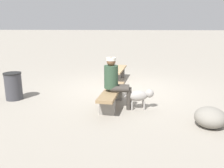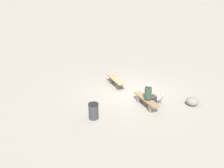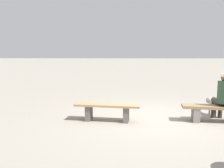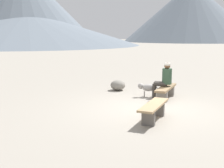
# 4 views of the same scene
# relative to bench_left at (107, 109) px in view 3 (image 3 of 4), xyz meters

# --- Properties ---
(ground) EXTENTS (210.00, 210.00, 0.06)m
(ground) POSITION_rel_bench_left_xyz_m (1.27, 0.27, -0.34)
(ground) COLOR gray
(bench_left) EXTENTS (1.69, 0.55, 0.44)m
(bench_left) POSITION_rel_bench_left_xyz_m (0.00, 0.00, 0.00)
(bench_left) COLOR #605B56
(bench_left) RESTS_ON ground
(bench_right) EXTENTS (1.81, 0.53, 0.42)m
(bench_right) POSITION_rel_bench_left_xyz_m (2.81, 0.07, -0.02)
(bench_right) COLOR gray
(bench_right) RESTS_ON ground
(seated_person) EXTENTS (0.34, 0.66, 1.25)m
(seated_person) POSITION_rel_bench_left_xyz_m (2.91, 0.15, 0.40)
(seated_person) COLOR #2D4733
(seated_person) RESTS_ON ground
(dog) EXTENTS (0.34, 0.71, 0.49)m
(dog) POSITION_rel_bench_left_xyz_m (2.93, 0.76, 0.02)
(dog) COLOR gray
(dog) RESTS_ON ground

